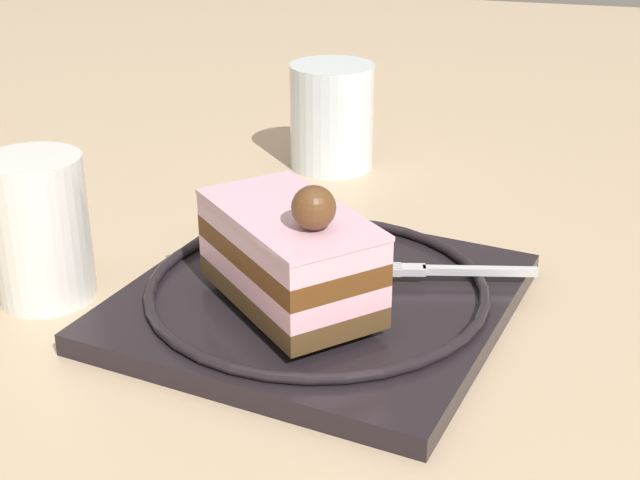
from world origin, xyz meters
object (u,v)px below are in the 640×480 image
cake_slice (291,255)px  drink_glass_far (332,123)px  fork (439,270)px  drink_glass_near (41,236)px  dessert_plate (320,297)px

cake_slice → drink_glass_far: (0.05, -0.30, -0.01)m
fork → drink_glass_near: bearing=13.1°
drink_glass_far → drink_glass_near: bearing=68.1°
drink_glass_far → cake_slice: bearing=99.6°
dessert_plate → fork: bearing=-155.8°
drink_glass_near → drink_glass_far: (-0.12, -0.30, -0.00)m
fork → drink_glass_near: drink_glass_near is taller
dessert_plate → drink_glass_near: size_ratio=2.76×
cake_slice → fork: bearing=-144.5°
cake_slice → drink_glass_near: size_ratio=1.37×
dessert_plate → fork: (-0.07, -0.03, 0.01)m
dessert_plate → drink_glass_near: 0.19m
cake_slice → drink_glass_near: (0.17, -0.00, -0.01)m
cake_slice → fork: 0.11m
dessert_plate → drink_glass_far: size_ratio=2.86×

